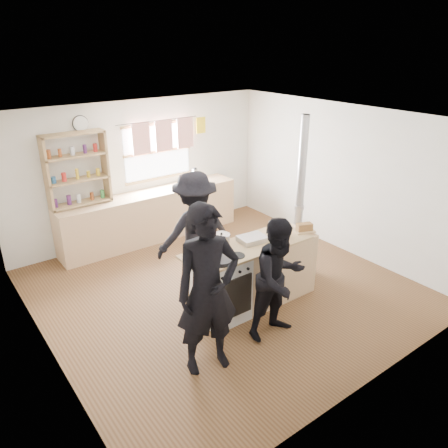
{
  "coord_description": "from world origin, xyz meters",
  "views": [
    {
      "loc": [
        -3.35,
        -4.53,
        3.45
      ],
      "look_at": [
        -0.06,
        -0.1,
        1.1
      ],
      "focal_mm": 35.0,
      "sensor_mm": 36.0,
      "label": 1
    }
  ],
  "objects": [
    {
      "name": "shelving_unit",
      "position": [
        -1.2,
        2.34,
        1.51
      ],
      "size": [
        1.0,
        0.28,
        1.2
      ],
      "color": "tan",
      "rests_on": "back_counter"
    },
    {
      "name": "flue_heater",
      "position": [
        1.16,
        -0.33,
        0.64
      ],
      "size": [
        0.35,
        0.35,
        2.5
      ],
      "color": "black",
      "rests_on": "ground"
    },
    {
      "name": "ground",
      "position": [
        0.0,
        0.0,
        -0.01
      ],
      "size": [
        5.0,
        5.0,
        0.01
      ],
      "primitive_type": "cube",
      "color": "brown",
      "rests_on": "ground"
    },
    {
      "name": "stockpot_stove",
      "position": [
        -0.28,
        -0.34,
        1.01
      ],
      "size": [
        0.23,
        0.23,
        0.19
      ],
      "color": "#B5B5B7",
      "rests_on": "cooking_island"
    },
    {
      "name": "roast_tray",
      "position": [
        0.13,
        -0.48,
        0.97
      ],
      "size": [
        0.39,
        0.31,
        0.07
      ],
      "color": "silver",
      "rests_on": "cooking_island"
    },
    {
      "name": "back_counter",
      "position": [
        0.0,
        2.22,
        0.45
      ],
      "size": [
        3.4,
        0.55,
        0.9
      ],
      "primitive_type": "cube",
      "color": "#DAB183",
      "rests_on": "ground"
    },
    {
      "name": "stockpot_counter",
      "position": [
        0.54,
        -0.55,
        1.03
      ],
      "size": [
        0.29,
        0.29,
        0.21
      ],
      "color": "#B2B2B5",
      "rests_on": "cooking_island"
    },
    {
      "name": "skillet_greens",
      "position": [
        -0.56,
        -0.72,
        0.96
      ],
      "size": [
        0.36,
        0.36,
        0.05
      ],
      "color": "black",
      "rests_on": "cooking_island"
    },
    {
      "name": "thermos",
      "position": [
        0.98,
        2.22,
        1.04
      ],
      "size": [
        0.1,
        0.1,
        0.27
      ],
      "primitive_type": "cylinder",
      "color": "silver",
      "rests_on": "back_counter"
    },
    {
      "name": "person_near_right",
      "position": [
        -0.08,
        -1.25,
        0.78
      ],
      "size": [
        0.77,
        0.61,
        1.56
      ],
      "primitive_type": "imported",
      "rotation": [
        0.0,
        0.0,
        -0.02
      ],
      "color": "black",
      "rests_on": "ground"
    },
    {
      "name": "person_near_left",
      "position": [
        -1.11,
        -1.23,
        0.98
      ],
      "size": [
        0.8,
        0.61,
        1.96
      ],
      "primitive_type": "imported",
      "rotation": [
        0.0,
        0.0,
        -0.21
      ],
      "color": "black",
      "rests_on": "ground"
    },
    {
      "name": "bread_board",
      "position": [
        0.93,
        -0.67,
        0.98
      ],
      "size": [
        0.33,
        0.29,
        0.12
      ],
      "color": "tan",
      "rests_on": "cooking_island"
    },
    {
      "name": "person_far",
      "position": [
        -0.25,
        0.34,
        0.89
      ],
      "size": [
        1.23,
        0.82,
        1.77
      ],
      "primitive_type": "imported",
      "rotation": [
        0.0,
        0.0,
        3.0
      ],
      "color": "black",
      "rests_on": "ground"
    },
    {
      "name": "cooking_island",
      "position": [
        0.14,
        -0.55,
        0.47
      ],
      "size": [
        1.97,
        0.64,
        0.93
      ],
      "color": "silver",
      "rests_on": "ground"
    }
  ]
}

